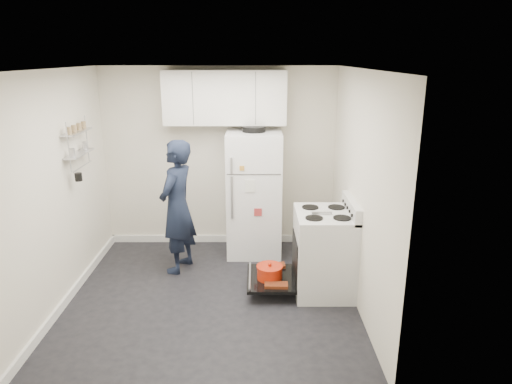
{
  "coord_description": "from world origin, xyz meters",
  "views": [
    {
      "loc": [
        0.48,
        -4.63,
        2.63
      ],
      "look_at": [
        0.5,
        0.63,
        1.05
      ],
      "focal_mm": 32.0,
      "sensor_mm": 36.0,
      "label": 1
    }
  ],
  "objects_px": {
    "refrigerator": "(254,193)",
    "electric_range": "(323,253)",
    "open_oven_door": "(270,275)",
    "person": "(177,207)"
  },
  "relations": [
    {
      "from": "electric_range",
      "to": "open_oven_door",
      "type": "relative_size",
      "value": 1.57
    },
    {
      "from": "refrigerator",
      "to": "person",
      "type": "bearing_deg",
      "value": -150.18
    },
    {
      "from": "electric_range",
      "to": "open_oven_door",
      "type": "distance_m",
      "value": 0.66
    },
    {
      "from": "electric_range",
      "to": "person",
      "type": "bearing_deg",
      "value": 162.19
    },
    {
      "from": "refrigerator",
      "to": "person",
      "type": "relative_size",
      "value": 1.05
    },
    {
      "from": "electric_range",
      "to": "person",
      "type": "distance_m",
      "value": 1.86
    },
    {
      "from": "open_oven_door",
      "to": "refrigerator",
      "type": "distance_m",
      "value": 1.3
    },
    {
      "from": "refrigerator",
      "to": "electric_range",
      "type": "bearing_deg",
      "value": -54.47
    },
    {
      "from": "person",
      "to": "electric_range",
      "type": "bearing_deg",
      "value": 91.01
    },
    {
      "from": "refrigerator",
      "to": "open_oven_door",
      "type": "bearing_deg",
      "value": -80.3
    }
  ]
}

